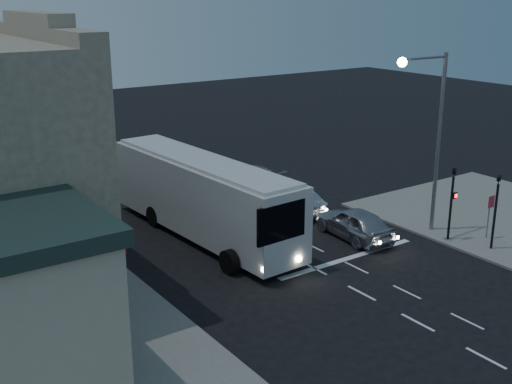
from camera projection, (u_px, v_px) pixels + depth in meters
ground at (345, 284)px, 27.16m from camera, size 120.00×120.00×0.00m
road_markings at (318, 253)px, 30.46m from camera, size 8.00×30.55×0.01m
tour_bus at (202, 195)px, 31.95m from camera, size 3.49×13.32×4.05m
car_suv at (354, 223)px, 32.12m from camera, size 2.24×4.79×1.59m
car_sedan_a at (293, 201)px, 35.81m from camera, size 1.55×4.29×1.41m
car_sedan_b at (249, 177)px, 40.45m from camera, size 2.80×5.19×1.43m
car_sedan_c at (193, 159)px, 44.76m from camera, size 3.04×5.42×1.43m
traffic_signal_main at (452, 195)px, 31.21m from camera, size 0.25×0.35×4.10m
traffic_signal_side at (496, 203)px, 30.04m from camera, size 0.18×0.15×4.10m
regulatory_sign at (490, 210)px, 31.58m from camera, size 0.45×0.12×2.20m
streetlight at (431, 124)px, 31.20m from camera, size 3.32×0.44×9.00m
street_tree at (33, 141)px, 33.11m from camera, size 4.00×4.00×6.20m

